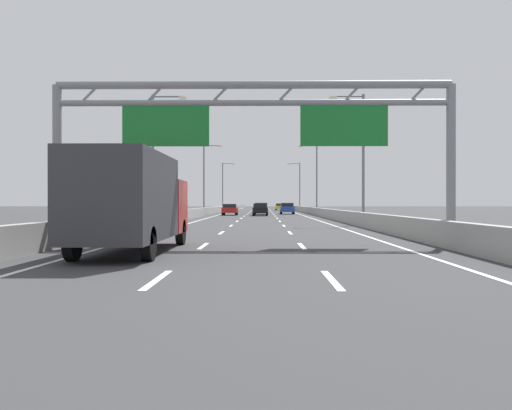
# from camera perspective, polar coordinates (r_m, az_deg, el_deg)

# --- Properties ---
(ground_plane) EXTENTS (260.00, 260.00, 0.00)m
(ground_plane) POSITION_cam_1_polar(r_m,az_deg,el_deg) (99.14, 0.49, -0.66)
(ground_plane) COLOR #38383A
(lane_dash_left_1) EXTENTS (0.16, 3.00, 0.01)m
(lane_dash_left_1) POSITION_cam_1_polar(r_m,az_deg,el_deg) (11.94, -9.92, -7.42)
(lane_dash_left_1) COLOR white
(lane_dash_left_1) RESTS_ON ground_plane
(lane_dash_left_2) EXTENTS (0.16, 3.00, 0.01)m
(lane_dash_left_2) POSITION_cam_1_polar(r_m,az_deg,el_deg) (20.81, -5.33, -4.13)
(lane_dash_left_2) COLOR white
(lane_dash_left_2) RESTS_ON ground_plane
(lane_dash_left_3) EXTENTS (0.16, 3.00, 0.01)m
(lane_dash_left_3) POSITION_cam_1_polar(r_m,az_deg,el_deg) (29.75, -3.50, -2.81)
(lane_dash_left_3) COLOR white
(lane_dash_left_3) RESTS_ON ground_plane
(lane_dash_left_4) EXTENTS (0.16, 3.00, 0.01)m
(lane_dash_left_4) POSITION_cam_1_polar(r_m,az_deg,el_deg) (38.72, -2.52, -2.10)
(lane_dash_left_4) COLOR white
(lane_dash_left_4) RESTS_ON ground_plane
(lane_dash_left_5) EXTENTS (0.16, 3.00, 0.01)m
(lane_dash_left_5) POSITION_cam_1_polar(r_m,az_deg,el_deg) (47.71, -1.91, -1.65)
(lane_dash_left_5) COLOR white
(lane_dash_left_5) RESTS_ON ground_plane
(lane_dash_left_6) EXTENTS (0.16, 3.00, 0.01)m
(lane_dash_left_6) POSITION_cam_1_polar(r_m,az_deg,el_deg) (56.69, -1.49, -1.35)
(lane_dash_left_6) COLOR white
(lane_dash_left_6) RESTS_ON ground_plane
(lane_dash_left_7) EXTENTS (0.16, 3.00, 0.01)m
(lane_dash_left_7) POSITION_cam_1_polar(r_m,az_deg,el_deg) (65.69, -1.19, -1.13)
(lane_dash_left_7) COLOR white
(lane_dash_left_7) RESTS_ON ground_plane
(lane_dash_left_8) EXTENTS (0.16, 3.00, 0.01)m
(lane_dash_left_8) POSITION_cam_1_polar(r_m,az_deg,el_deg) (74.68, -0.96, -0.96)
(lane_dash_left_8) COLOR white
(lane_dash_left_8) RESTS_ON ground_plane
(lane_dash_left_9) EXTENTS (0.16, 3.00, 0.01)m
(lane_dash_left_9) POSITION_cam_1_polar(r_m,az_deg,el_deg) (83.67, -0.78, -0.83)
(lane_dash_left_9) COLOR white
(lane_dash_left_9) RESTS_ON ground_plane
(lane_dash_left_10) EXTENTS (0.16, 3.00, 0.01)m
(lane_dash_left_10) POSITION_cam_1_polar(r_m,az_deg,el_deg) (92.67, -0.64, -0.72)
(lane_dash_left_10) COLOR white
(lane_dash_left_10) RESTS_ON ground_plane
(lane_dash_left_11) EXTENTS (0.16, 3.00, 0.01)m
(lane_dash_left_11) POSITION_cam_1_polar(r_m,az_deg,el_deg) (101.67, -0.52, -0.63)
(lane_dash_left_11) COLOR white
(lane_dash_left_11) RESTS_ON ground_plane
(lane_dash_left_12) EXTENTS (0.16, 3.00, 0.01)m
(lane_dash_left_12) POSITION_cam_1_polar(r_m,az_deg,el_deg) (110.66, -0.42, -0.56)
(lane_dash_left_12) COLOR white
(lane_dash_left_12) RESTS_ON ground_plane
(lane_dash_left_13) EXTENTS (0.16, 3.00, 0.01)m
(lane_dash_left_13) POSITION_cam_1_polar(r_m,az_deg,el_deg) (119.66, -0.33, -0.50)
(lane_dash_left_13) COLOR white
(lane_dash_left_13) RESTS_ON ground_plane
(lane_dash_left_14) EXTENTS (0.16, 3.00, 0.01)m
(lane_dash_left_14) POSITION_cam_1_polar(r_m,az_deg,el_deg) (128.66, -0.26, -0.45)
(lane_dash_left_14) COLOR white
(lane_dash_left_14) RESTS_ON ground_plane
(lane_dash_left_15) EXTENTS (0.16, 3.00, 0.01)m
(lane_dash_left_15) POSITION_cam_1_polar(r_m,az_deg,el_deg) (137.66, -0.19, -0.40)
(lane_dash_left_15) COLOR white
(lane_dash_left_15) RESTS_ON ground_plane
(lane_dash_left_16) EXTENTS (0.16, 3.00, 0.01)m
(lane_dash_left_16) POSITION_cam_1_polar(r_m,az_deg,el_deg) (146.66, -0.14, -0.36)
(lane_dash_left_16) COLOR white
(lane_dash_left_16) RESTS_ON ground_plane
(lane_dash_left_17) EXTENTS (0.16, 3.00, 0.01)m
(lane_dash_left_17) POSITION_cam_1_polar(r_m,az_deg,el_deg) (155.65, -0.09, -0.32)
(lane_dash_left_17) COLOR white
(lane_dash_left_17) RESTS_ON ground_plane
(lane_dash_right_1) EXTENTS (0.16, 3.00, 0.01)m
(lane_dash_right_1) POSITION_cam_1_polar(r_m,az_deg,el_deg) (11.82, 7.64, -7.49)
(lane_dash_right_1) COLOR white
(lane_dash_right_1) RESTS_ON ground_plane
(lane_dash_right_2) EXTENTS (0.16, 3.00, 0.01)m
(lane_dash_right_2) POSITION_cam_1_polar(r_m,az_deg,el_deg) (20.74, 4.64, -4.15)
(lane_dash_right_2) COLOR white
(lane_dash_right_2) RESTS_ON ground_plane
(lane_dash_right_3) EXTENTS (0.16, 3.00, 0.01)m
(lane_dash_right_3) POSITION_cam_1_polar(r_m,az_deg,el_deg) (29.71, 3.45, -2.81)
(lane_dash_right_3) COLOR white
(lane_dash_right_3) RESTS_ON ground_plane
(lane_dash_right_4) EXTENTS (0.16, 3.00, 0.01)m
(lane_dash_right_4) POSITION_cam_1_polar(r_m,az_deg,el_deg) (38.69, 2.81, -2.10)
(lane_dash_right_4) COLOR white
(lane_dash_right_4) RESTS_ON ground_plane
(lane_dash_right_5) EXTENTS (0.16, 3.00, 0.01)m
(lane_dash_right_5) POSITION_cam_1_polar(r_m,az_deg,el_deg) (47.68, 2.42, -1.65)
(lane_dash_right_5) COLOR white
(lane_dash_right_5) RESTS_ON ground_plane
(lane_dash_right_6) EXTENTS (0.16, 3.00, 0.01)m
(lane_dash_right_6) POSITION_cam_1_polar(r_m,az_deg,el_deg) (56.67, 2.15, -1.35)
(lane_dash_right_6) COLOR white
(lane_dash_right_6) RESTS_ON ground_plane
(lane_dash_right_7) EXTENTS (0.16, 3.00, 0.01)m
(lane_dash_right_7) POSITION_cam_1_polar(r_m,az_deg,el_deg) (65.66, 1.95, -1.13)
(lane_dash_right_7) COLOR white
(lane_dash_right_7) RESTS_ON ground_plane
(lane_dash_right_8) EXTENTS (0.16, 3.00, 0.01)m
(lane_dash_right_8) POSITION_cam_1_polar(r_m,az_deg,el_deg) (74.66, 1.80, -0.96)
(lane_dash_right_8) COLOR white
(lane_dash_right_8) RESTS_ON ground_plane
(lane_dash_right_9) EXTENTS (0.16, 3.00, 0.01)m
(lane_dash_right_9) POSITION_cam_1_polar(r_m,az_deg,el_deg) (83.66, 1.68, -0.83)
(lane_dash_right_9) COLOR white
(lane_dash_right_9) RESTS_ON ground_plane
(lane_dash_right_10) EXTENTS (0.16, 3.00, 0.01)m
(lane_dash_right_10) POSITION_cam_1_polar(r_m,az_deg,el_deg) (92.65, 1.59, -0.72)
(lane_dash_right_10) COLOR white
(lane_dash_right_10) RESTS_ON ground_plane
(lane_dash_right_11) EXTENTS (0.16, 3.00, 0.01)m
(lane_dash_right_11) POSITION_cam_1_polar(r_m,az_deg,el_deg) (101.65, 1.51, -0.63)
(lane_dash_right_11) COLOR white
(lane_dash_right_11) RESTS_ON ground_plane
(lane_dash_right_12) EXTENTS (0.16, 3.00, 0.01)m
(lane_dash_right_12) POSITION_cam_1_polar(r_m,az_deg,el_deg) (110.65, 1.45, -0.56)
(lane_dash_right_12) COLOR white
(lane_dash_right_12) RESTS_ON ground_plane
(lane_dash_right_13) EXTENTS (0.16, 3.00, 0.01)m
(lane_dash_right_13) POSITION_cam_1_polar(r_m,az_deg,el_deg) (119.65, 1.39, -0.50)
(lane_dash_right_13) COLOR white
(lane_dash_right_13) RESTS_ON ground_plane
(lane_dash_right_14) EXTENTS (0.16, 3.00, 0.01)m
(lane_dash_right_14) POSITION_cam_1_polar(r_m,az_deg,el_deg) (128.65, 1.35, -0.45)
(lane_dash_right_14) COLOR white
(lane_dash_right_14) RESTS_ON ground_plane
(lane_dash_right_15) EXTENTS (0.16, 3.00, 0.01)m
(lane_dash_right_15) POSITION_cam_1_polar(r_m,az_deg,el_deg) (137.65, 1.30, -0.40)
(lane_dash_right_15) COLOR white
(lane_dash_right_15) RESTS_ON ground_plane
(lane_dash_right_16) EXTENTS (0.16, 3.00, 0.01)m
(lane_dash_right_16) POSITION_cam_1_polar(r_m,az_deg,el_deg) (146.65, 1.27, -0.36)
(lane_dash_right_16) COLOR white
(lane_dash_right_16) RESTS_ON ground_plane
(lane_dash_right_17) EXTENTS (0.16, 3.00, 0.01)m
(lane_dash_right_17) POSITION_cam_1_polar(r_m,az_deg,el_deg) (155.64, 1.24, -0.32)
(lane_dash_right_17) COLOR white
(lane_dash_right_17) RESTS_ON ground_plane
(edge_line_left) EXTENTS (0.16, 176.00, 0.01)m
(edge_line_left) POSITION_cam_1_polar(r_m,az_deg,el_deg) (87.33, -2.98, -0.78)
(edge_line_left) COLOR white
(edge_line_left) RESTS_ON ground_plane
(edge_line_right) EXTENTS (0.16, 176.00, 0.01)m
(edge_line_right) POSITION_cam_1_polar(r_m,az_deg,el_deg) (87.28, 3.91, -0.78)
(edge_line_right) COLOR white
(edge_line_right) RESTS_ON ground_plane
(barrier_left) EXTENTS (0.45, 220.00, 0.95)m
(barrier_left) POSITION_cam_1_polar(r_m,az_deg,el_deg) (109.38, -3.10, -0.33)
(barrier_left) COLOR #9E9E99
(barrier_left) RESTS_ON ground_plane
(barrier_right) EXTENTS (0.45, 220.00, 0.95)m
(barrier_right) POSITION_cam_1_polar(r_m,az_deg,el_deg) (109.33, 4.13, -0.33)
(barrier_right) COLOR #9E9E99
(barrier_right) RESTS_ON ground_plane
(sign_gantry) EXTENTS (15.77, 0.36, 6.36)m
(sign_gantry) POSITION_cam_1_polar(r_m,az_deg,el_deg) (22.34, -0.25, 8.49)
(sign_gantry) COLOR gray
(sign_gantry) RESTS_ON ground_plane
(streetlamp_left_mid) EXTENTS (2.58, 0.28, 9.50)m
(streetlamp_left_mid) POSITION_cam_1_polar(r_m,az_deg,el_deg) (42.27, -10.04, 5.41)
(streetlamp_left_mid) COLOR slate
(streetlamp_left_mid) RESTS_ON ground_plane
(streetlamp_right_mid) EXTENTS (2.58, 0.28, 9.50)m
(streetlamp_right_mid) POSITION_cam_1_polar(r_m,az_deg,el_deg) (42.14, 10.43, 5.43)
(streetlamp_right_mid) COLOR slate
(streetlamp_right_mid) RESTS_ON ground_plane
(streetlamp_left_far) EXTENTS (2.58, 0.28, 9.50)m
(streetlamp_left_far) POSITION_cam_1_polar(r_m,az_deg,el_deg) (77.61, -5.10, 3.07)
(streetlamp_left_far) COLOR slate
(streetlamp_left_far) RESTS_ON ground_plane
(streetlamp_right_far) EXTENTS (2.58, 0.28, 9.50)m
(streetlamp_right_far) POSITION_cam_1_polar(r_m,az_deg,el_deg) (77.53, 5.96, 3.07)
(streetlamp_right_far) COLOR slate
(streetlamp_right_far) RESTS_ON ground_plane
(streetlamp_left_distant) EXTENTS (2.58, 0.28, 9.50)m
(streetlamp_left_distant) POSITION_cam_1_polar(r_m,az_deg,el_deg) (113.21, -3.26, 2.19)
(streetlamp_left_distant) COLOR slate
(streetlamp_left_distant) RESTS_ON ground_plane
(streetlamp_right_distant) EXTENTS (2.58, 0.28, 9.50)m
(streetlamp_right_distant) POSITION_cam_1_polar(r_m,az_deg,el_deg) (113.16, 4.31, 2.19)
(streetlamp_right_distant) COLOR slate
(streetlamp_right_distant) RESTS_ON ground_plane
(green_car) EXTENTS (1.89, 4.66, 1.46)m
(green_car) POSITION_cam_1_polar(r_m,az_deg,el_deg) (85.70, 0.40, -0.30)
(green_car) COLOR #1E7A38
(green_car) RESTS_ON ground_plane
(orange_car) EXTENTS (1.80, 4.70, 1.55)m
(orange_car) POSITION_cam_1_polar(r_m,az_deg,el_deg) (75.08, 0.53, -0.36)
(orange_car) COLOR orange
(orange_car) RESTS_ON ground_plane
(black_car) EXTENTS (1.79, 4.48, 1.46)m
(black_car) POSITION_cam_1_polar(r_m,az_deg,el_deg) (67.74, 0.43, -0.45)
(black_car) COLOR black
(black_car) RESTS_ON ground_plane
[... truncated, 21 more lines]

